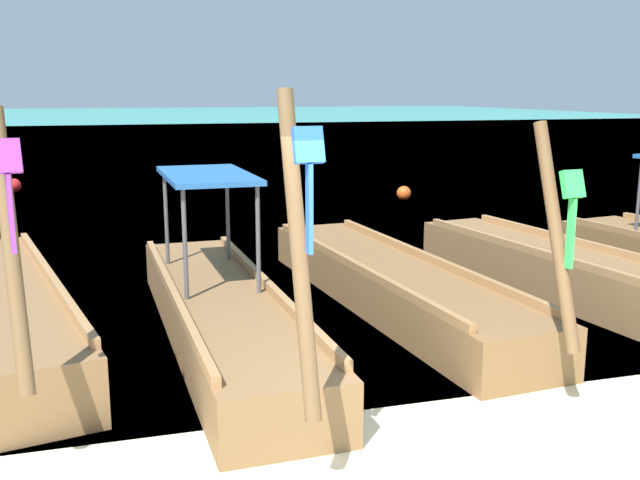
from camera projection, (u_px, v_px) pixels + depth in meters
sea_water at (134, 124)px, 63.00m from camera, size 120.00×120.00×0.00m
longtail_boat_blue_ribbon at (222, 311)px, 8.27m from camera, size 1.37×6.45×2.84m
longtail_boat_green_ribbon at (392, 284)px, 9.61m from camera, size 1.69×6.68×2.56m
longtail_boat_pink_ribbon at (593, 282)px, 9.60m from camera, size 1.96×7.15×2.60m
mooring_buoy_near at (14, 186)px, 20.31m from camera, size 0.40×0.40×0.40m
mooring_buoy_far at (404, 193)px, 18.92m from camera, size 0.37×0.37×0.37m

